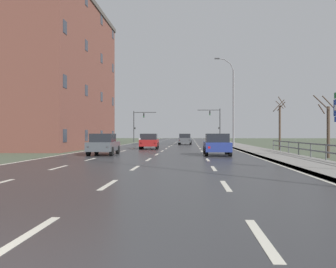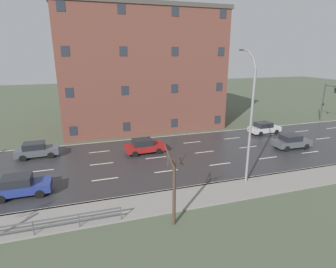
{
  "view_description": "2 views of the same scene",
  "coord_description": "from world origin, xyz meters",
  "px_view_note": "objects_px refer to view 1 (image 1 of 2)",
  "views": [
    {
      "loc": [
        2.45,
        -3.45,
        1.55
      ],
      "look_at": [
        -0.94,
        53.27,
        1.53
      ],
      "focal_mm": 39.1,
      "sensor_mm": 36.0,
      "label": 1
    },
    {
      "loc": [
        24.95,
        27.76,
        10.14
      ],
      "look_at": [
        0.0,
        35.68,
        2.41
      ],
      "focal_mm": 29.02,
      "sensor_mm": 36.0,
      "label": 2
    }
  ],
  "objects_px": {
    "car_near_right": "(149,141)",
    "car_distant": "(185,139)",
    "traffic_signal_left": "(138,122)",
    "street_lamp_midground": "(232,103)",
    "brick_building": "(36,75)",
    "traffic_signal_right": "(216,121)",
    "car_far_right": "(146,139)",
    "car_near_left": "(104,144)",
    "car_mid_centre": "(217,144)"
  },
  "relations": [
    {
      "from": "car_near_left",
      "to": "car_mid_centre",
      "type": "relative_size",
      "value": 1.01
    },
    {
      "from": "car_near_right",
      "to": "brick_building",
      "type": "height_order",
      "value": "brick_building"
    },
    {
      "from": "traffic_signal_left",
      "to": "car_mid_centre",
      "type": "bearing_deg",
      "value": -74.19
    },
    {
      "from": "traffic_signal_left",
      "to": "car_near_right",
      "type": "height_order",
      "value": "traffic_signal_left"
    },
    {
      "from": "car_distant",
      "to": "car_far_right",
      "type": "xyz_separation_m",
      "value": [
        -5.81,
        0.7,
        0.0
      ]
    },
    {
      "from": "traffic_signal_left",
      "to": "brick_building",
      "type": "height_order",
      "value": "brick_building"
    },
    {
      "from": "street_lamp_midground",
      "to": "car_near_right",
      "type": "distance_m",
      "value": 11.97
    },
    {
      "from": "traffic_signal_left",
      "to": "traffic_signal_right",
      "type": "bearing_deg",
      "value": -2.76
    },
    {
      "from": "traffic_signal_left",
      "to": "brick_building",
      "type": "distance_m",
      "value": 29.01
    },
    {
      "from": "car_mid_centre",
      "to": "car_distant",
      "type": "xyz_separation_m",
      "value": [
        -2.63,
        26.72,
        0.0
      ]
    },
    {
      "from": "car_near_left",
      "to": "street_lamp_midground",
      "type": "bearing_deg",
      "value": 54.83
    },
    {
      "from": "car_far_right",
      "to": "traffic_signal_right",
      "type": "bearing_deg",
      "value": 45.18
    },
    {
      "from": "traffic_signal_left",
      "to": "car_far_right",
      "type": "bearing_deg",
      "value": -76.88
    },
    {
      "from": "car_near_left",
      "to": "brick_building",
      "type": "bearing_deg",
      "value": 127.62
    },
    {
      "from": "car_near_right",
      "to": "car_distant",
      "type": "bearing_deg",
      "value": 75.45
    },
    {
      "from": "traffic_signal_right",
      "to": "car_near_left",
      "type": "relative_size",
      "value": 1.47
    },
    {
      "from": "car_distant",
      "to": "brick_building",
      "type": "height_order",
      "value": "brick_building"
    },
    {
      "from": "car_distant",
      "to": "car_far_right",
      "type": "bearing_deg",
      "value": 174.86
    },
    {
      "from": "traffic_signal_left",
      "to": "car_far_right",
      "type": "relative_size",
      "value": 1.38
    },
    {
      "from": "street_lamp_midground",
      "to": "car_mid_centre",
      "type": "relative_size",
      "value": 2.57
    },
    {
      "from": "car_far_right",
      "to": "brick_building",
      "type": "height_order",
      "value": "brick_building"
    },
    {
      "from": "street_lamp_midground",
      "to": "brick_building",
      "type": "relative_size",
      "value": 0.48
    },
    {
      "from": "car_mid_centre",
      "to": "traffic_signal_right",
      "type": "bearing_deg",
      "value": 85.9
    },
    {
      "from": "car_mid_centre",
      "to": "car_near_right",
      "type": "height_order",
      "value": "same"
    },
    {
      "from": "car_far_right",
      "to": "brick_building",
      "type": "distance_m",
      "value": 19.18
    },
    {
      "from": "traffic_signal_left",
      "to": "car_near_right",
      "type": "relative_size",
      "value": 1.39
    },
    {
      "from": "street_lamp_midground",
      "to": "traffic_signal_right",
      "type": "relative_size",
      "value": 1.73
    },
    {
      "from": "traffic_signal_left",
      "to": "car_distant",
      "type": "xyz_separation_m",
      "value": [
        8.93,
        -14.09,
        -2.95
      ]
    },
    {
      "from": "car_near_right",
      "to": "car_far_right",
      "type": "height_order",
      "value": "same"
    },
    {
      "from": "car_near_left",
      "to": "car_far_right",
      "type": "height_order",
      "value": "same"
    },
    {
      "from": "car_far_right",
      "to": "traffic_signal_left",
      "type": "bearing_deg",
      "value": 99.87
    },
    {
      "from": "brick_building",
      "to": "street_lamp_midground",
      "type": "bearing_deg",
      "value": 10.4
    },
    {
      "from": "car_near_left",
      "to": "brick_building",
      "type": "distance_m",
      "value": 18.36
    },
    {
      "from": "car_mid_centre",
      "to": "car_far_right",
      "type": "distance_m",
      "value": 28.69
    },
    {
      "from": "traffic_signal_right",
      "to": "car_mid_centre",
      "type": "xyz_separation_m",
      "value": [
        -2.83,
        -40.12,
        -3.14
      ]
    },
    {
      "from": "street_lamp_midground",
      "to": "car_near_right",
      "type": "height_order",
      "value": "street_lamp_midground"
    },
    {
      "from": "traffic_signal_right",
      "to": "car_near_left",
      "type": "bearing_deg",
      "value": -105.42
    },
    {
      "from": "street_lamp_midground",
      "to": "car_near_left",
      "type": "xyz_separation_m",
      "value": [
        -11.3,
        -17.09,
        -4.38
      ]
    },
    {
      "from": "car_mid_centre",
      "to": "car_distant",
      "type": "height_order",
      "value": "same"
    },
    {
      "from": "brick_building",
      "to": "car_distant",
      "type": "bearing_deg",
      "value": 39.95
    },
    {
      "from": "car_mid_centre",
      "to": "car_distant",
      "type": "distance_m",
      "value": 26.85
    },
    {
      "from": "car_near_left",
      "to": "car_mid_centre",
      "type": "distance_m",
      "value": 8.23
    },
    {
      "from": "street_lamp_midground",
      "to": "car_distant",
      "type": "bearing_deg",
      "value": 120.7
    },
    {
      "from": "car_distant",
      "to": "car_far_right",
      "type": "height_order",
      "value": "same"
    },
    {
      "from": "car_near_left",
      "to": "car_mid_centre",
      "type": "height_order",
      "value": "same"
    },
    {
      "from": "street_lamp_midground",
      "to": "traffic_signal_left",
      "type": "xyz_separation_m",
      "value": [
        -14.63,
        23.7,
        -1.43
      ]
    },
    {
      "from": "brick_building",
      "to": "car_far_right",
      "type": "bearing_deg",
      "value": 53.85
    },
    {
      "from": "car_near_left",
      "to": "brick_building",
      "type": "height_order",
      "value": "brick_building"
    },
    {
      "from": "traffic_signal_left",
      "to": "car_near_right",
      "type": "bearing_deg",
      "value": -79.65
    },
    {
      "from": "traffic_signal_left",
      "to": "car_distant",
      "type": "relative_size",
      "value": 1.39
    }
  ]
}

